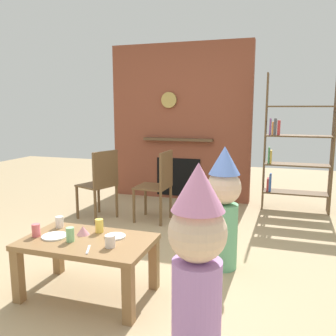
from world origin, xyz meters
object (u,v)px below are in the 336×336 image
paper_plate_front (55,236)px  dining_chair_middle (159,182)px  paper_cup_near_left (70,234)px  paper_cup_far_left (59,222)px  child_with_cone_hat (197,262)px  coffee_table (88,249)px  child_in_pink (223,205)px  paper_cup_far_right (36,230)px  bookshelf (293,147)px  paper_cup_center (110,241)px  birthday_cake_slice (83,230)px  paper_plate_rear (115,236)px  paper_cup_near_right (99,226)px  dining_chair_left (101,181)px

paper_plate_front → dining_chair_middle: size_ratio=0.22×
paper_cup_near_left → paper_cup_far_left: size_ratio=1.15×
child_with_cone_hat → dining_chair_middle: (-1.03, 2.36, -0.10)m
coffee_table → child_in_pink: size_ratio=0.89×
paper_cup_far_right → paper_plate_front: size_ratio=0.50×
coffee_table → paper_plate_front: 0.28m
bookshelf → paper_cup_far_left: bookshelf is taller
paper_cup_near_left → child_with_cone_hat: size_ratio=0.09×
paper_cup_center → paper_plate_front: (-0.50, 0.05, -0.04)m
bookshelf → paper_cup_far_left: size_ratio=20.48×
birthday_cake_slice → paper_plate_front: bearing=-148.7°
coffee_table → paper_plate_rear: bearing=30.9°
paper_cup_center → birthday_cake_slice: size_ratio=0.88×
paper_plate_front → birthday_cake_slice: (0.18, 0.11, 0.03)m
bookshelf → paper_plate_rear: (-1.35, -2.82, -0.44)m
paper_cup_near_right → dining_chair_middle: size_ratio=0.12×
birthday_cake_slice → dining_chair_left: (-0.72, 1.64, 0.03)m
coffee_table → paper_cup_far_right: 0.43m
paper_cup_far_left → child_in_pink: bearing=26.4°
paper_cup_center → paper_cup_far_left: 0.64m
paper_plate_rear → child_in_pink: (0.72, 0.69, 0.13)m
birthday_cake_slice → dining_chair_middle: (0.01, 1.80, 0.03)m
coffee_table → paper_plate_front: (-0.26, -0.03, 0.08)m
coffee_table → birthday_cake_slice: size_ratio=9.81×
coffee_table → paper_cup_near_left: bearing=-143.3°
bookshelf → paper_plate_front: 3.49m
birthday_cake_slice → child_with_cone_hat: 1.19m
birthday_cake_slice → dining_chair_left: bearing=113.9°
child_with_cone_hat → paper_cup_far_right: bearing=9.6°
child_in_pink → dining_chair_middle: bearing=-89.4°
bookshelf → paper_cup_near_right: (-1.52, -2.76, -0.40)m
coffee_table → birthday_cake_slice: bearing=135.9°
paper_cup_far_left → dining_chair_left: dining_chair_left is taller
child_with_cone_hat → bookshelf: bearing=-73.0°
paper_plate_front → dining_chair_middle: (0.19, 1.91, 0.05)m
paper_plate_rear → paper_cup_near_right: bearing=160.4°
birthday_cake_slice → child_in_pink: size_ratio=0.09×
coffee_table → paper_cup_far_right: paper_cup_far_right is taller
paper_cup_center → dining_chair_middle: dining_chair_middle is taller
bookshelf → paper_cup_center: bearing=-113.3°
paper_cup_near_left → paper_cup_far_left: bearing=137.0°
bookshelf → dining_chair_left: bearing=-152.6°
coffee_table → paper_cup_center: bearing=-19.0°
paper_cup_far_left → birthday_cake_slice: paper_cup_far_left is taller
dining_chair_middle → paper_plate_front: bearing=86.6°
paper_cup_center → child_with_cone_hat: bearing=-28.8°
birthday_cake_slice → paper_plate_rear: bearing=6.3°
bookshelf → paper_plate_rear: size_ratio=11.83×
child_with_cone_hat → paper_plate_front: bearing=6.4°
paper_cup_near_left → paper_plate_front: paper_cup_near_left is taller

